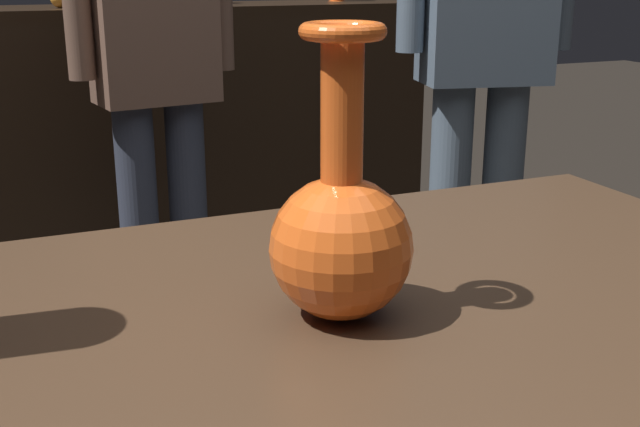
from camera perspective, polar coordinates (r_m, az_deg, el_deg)
The scene contains 4 objects.
back_display_shelf at distance 2.99m, azimuth -17.08°, elevation 4.21°, with size 2.60×0.40×0.99m.
vase_centerpiece at distance 0.77m, azimuth 1.50°, elevation -1.28°, with size 0.14×0.14×0.28m.
visitor_near_right at distance 2.16m, azimuth 11.64°, elevation 13.37°, with size 0.46×0.25×1.69m.
visitor_center_back at distance 2.28m, azimuth -11.62°, elevation 11.24°, with size 0.47×0.22×1.55m.
Camera 1 is at (-0.28, -0.70, 1.13)m, focal length 45.33 mm.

